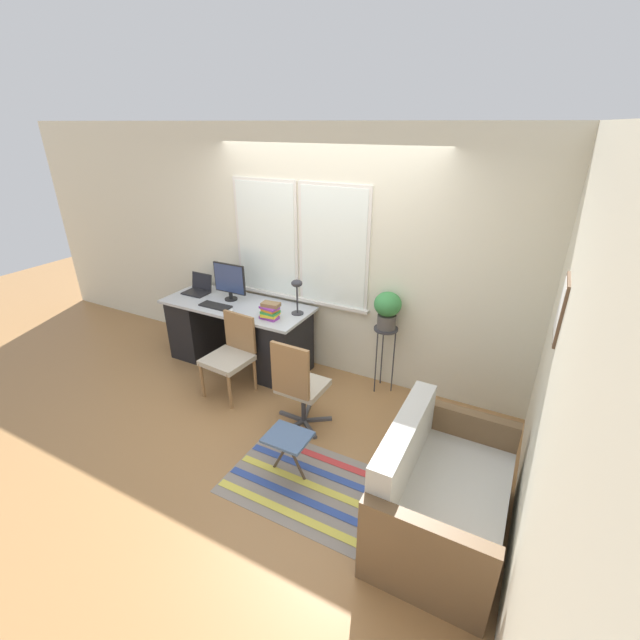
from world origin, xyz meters
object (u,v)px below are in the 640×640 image
keyboard (215,306)px  desk_lamp (297,289)px  mouse (232,310)px  book_stack (270,311)px  laptop (198,289)px  plant_stand (385,337)px  couch_loveseat (438,497)px  desk_chair_wooden (231,354)px  potted_plant (387,308)px  folding_stool (288,440)px  office_chair_swivel (299,384)px  monitor (230,281)px

keyboard → desk_lamp: desk_lamp is taller
mouse → book_stack: bearing=5.5°
laptop → keyboard: size_ratio=0.80×
book_stack → plant_stand: bearing=20.0°
desk_lamp → couch_loveseat: (1.92, -1.34, -0.77)m
desk_chair_wooden → potted_plant: (1.43, 0.78, 0.51)m
plant_stand → folding_stool: 1.60m
book_stack → potted_plant: bearing=20.0°
folding_stool → couch_loveseat: bearing=2.0°
mouse → desk_chair_wooden: (0.21, -0.32, -0.33)m
folding_stool → plant_stand: bearing=80.9°
plant_stand → book_stack: bearing=-160.0°
desk_chair_wooden → folding_stool: 1.41m
laptop → desk_lamp: (1.40, 0.02, 0.24)m
plant_stand → office_chair_swivel: bearing=-115.9°
laptop → monitor: size_ratio=0.69×
office_chair_swivel → potted_plant: 1.20m
laptop → book_stack: 1.24m
potted_plant → plant_stand: bearing=0.0°
monitor → potted_plant: 1.87m
mouse → office_chair_swivel: (1.16, -0.52, -0.31)m
desk_chair_wooden → potted_plant: bearing=33.1°
desk_chair_wooden → folding_stool: (1.18, -0.77, -0.11)m
potted_plant → laptop: bearing=-175.4°
mouse → monitor: bearing=129.1°
laptop → office_chair_swivel: laptop is taller
mouse → potted_plant: size_ratio=0.15×
keyboard → potted_plant: size_ratio=0.96×
desk_chair_wooden → couch_loveseat: (2.38, -0.73, -0.16)m
laptop → keyboard: (0.48, -0.25, -0.04)m
plant_stand → mouse: bearing=-164.1°
keyboard → plant_stand: bearing=13.0°
office_chair_swivel → couch_loveseat: size_ratio=0.77×
mouse → plant_stand: size_ratio=0.08×
monitor → couch_loveseat: (2.82, -1.33, -0.72)m
laptop → book_stack: bearing=-10.8°
desk_chair_wooden → office_chair_swivel: office_chair_swivel is taller
keyboard → desk_chair_wooden: desk_chair_wooden is taller
potted_plant → couch_loveseat: bearing=-57.8°
monitor → desk_lamp: size_ratio=1.12×
keyboard → folding_stool: 2.03m
couch_loveseat → folding_stool: (-1.21, -0.04, 0.06)m
monitor → desk_lamp: bearing=0.7°
keyboard → office_chair_swivel: (1.41, -0.55, -0.31)m
monitor → mouse: bearing=-50.9°
laptop → folding_stool: (2.12, -1.37, -0.48)m
desk_lamp → potted_plant: 0.98m
laptop → potted_plant: bearing=4.6°
couch_loveseat → plant_stand: 1.83m
mouse → desk_lamp: size_ratio=0.15×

